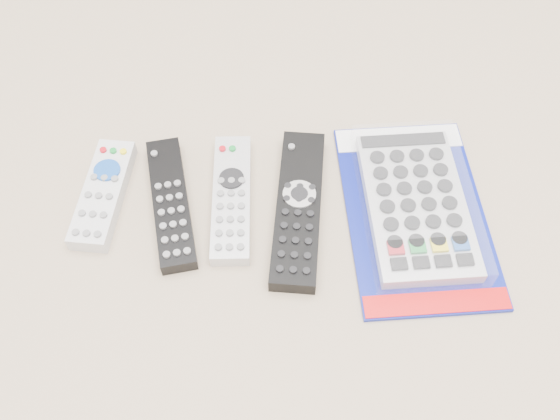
{
  "coord_description": "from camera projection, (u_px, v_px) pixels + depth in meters",
  "views": [
    {
      "loc": [
        -0.01,
        -0.45,
        0.66
      ],
      "look_at": [
        0.02,
        -0.02,
        0.01
      ],
      "focal_mm": 40.0,
      "sensor_mm": 36.0,
      "label": 1
    }
  ],
  "objects": [
    {
      "name": "remote_silver_dvd",
      "position": [
        232.0,
        198.0,
        0.79
      ],
      "size": [
        0.05,
        0.19,
        0.02
      ],
      "rotation": [
        0.0,
        0.0,
        -0.03
      ],
      "color": "#BABABF",
      "rests_on": "ground"
    },
    {
      "name": "remote_slim_black",
      "position": [
        171.0,
        203.0,
        0.78
      ],
      "size": [
        0.07,
        0.2,
        0.02
      ],
      "rotation": [
        0.0,
        0.0,
        0.15
      ],
      "color": "black",
      "rests_on": "ground"
    },
    {
      "name": "remote_small_grey",
      "position": [
        103.0,
        194.0,
        0.79
      ],
      "size": [
        0.07,
        0.17,
        0.02
      ],
      "rotation": [
        0.0,
        0.0,
        -0.15
      ],
      "color": "#BDBDC0",
      "rests_on": "ground"
    },
    {
      "name": "remote_large_black",
      "position": [
        298.0,
        208.0,
        0.78
      ],
      "size": [
        0.09,
        0.23,
        0.03
      ],
      "rotation": [
        0.0,
        0.0,
        -0.14
      ],
      "color": "black",
      "rests_on": "ground"
    },
    {
      "name": "jumbo_remote_packaged",
      "position": [
        416.0,
        204.0,
        0.78
      ],
      "size": [
        0.18,
        0.29,
        0.04
      ],
      "rotation": [
        0.0,
        0.0,
        0.02
      ],
      "color": "navy",
      "rests_on": "ground"
    }
  ]
}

